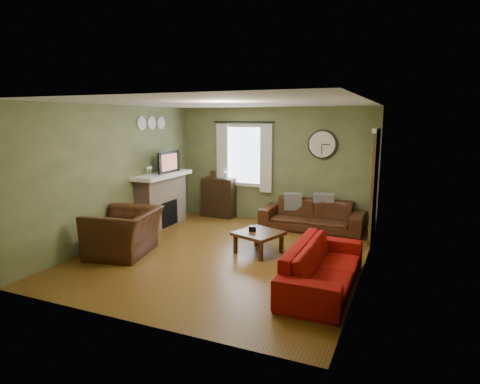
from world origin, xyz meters
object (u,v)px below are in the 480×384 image
at_px(sofa_red, 323,266).
at_px(coffee_table, 259,242).
at_px(sofa_brown, 312,215).
at_px(armchair, 124,232).
at_px(bookshelf, 219,198).

relative_size(sofa_red, coffee_table, 2.96).
bearing_deg(sofa_brown, coffee_table, -105.26).
bearing_deg(armchair, sofa_red, 77.10).
relative_size(bookshelf, coffee_table, 1.31).
relative_size(bookshelf, sofa_red, 0.44).
height_order(bookshelf, sofa_brown, bookshelf).
bearing_deg(sofa_red, bookshelf, 45.41).
xyz_separation_m(bookshelf, sofa_brown, (2.34, -0.25, -0.16)).
xyz_separation_m(bookshelf, armchair, (-0.32, -3.10, -0.08)).
relative_size(bookshelf, sofa_brown, 0.44).
distance_m(bookshelf, sofa_brown, 2.36).
height_order(bookshelf, armchair, bookshelf).
bearing_deg(sofa_red, sofa_brown, 16.23).
xyz_separation_m(bookshelf, coffee_table, (1.83, -2.12, -0.28)).
bearing_deg(coffee_table, sofa_brown, 74.74).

